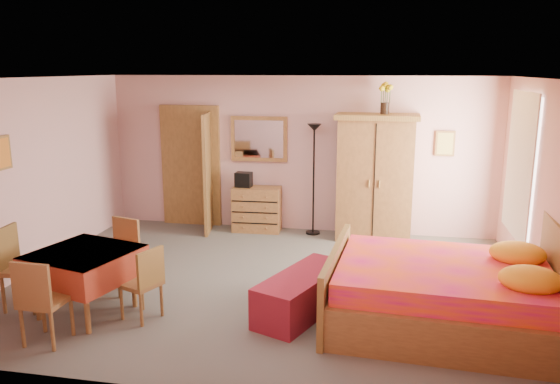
% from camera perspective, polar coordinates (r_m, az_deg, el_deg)
% --- Properties ---
extents(floor, '(6.50, 6.50, 0.00)m').
position_cam_1_polar(floor, '(7.15, -1.26, -9.51)').
color(floor, slate).
rests_on(floor, ground).
extents(ceiling, '(6.50, 6.50, 0.00)m').
position_cam_1_polar(ceiling, '(6.62, -1.37, 11.79)').
color(ceiling, brown).
rests_on(ceiling, wall_back).
extents(wall_back, '(6.50, 0.10, 2.60)m').
position_cam_1_polar(wall_back, '(9.19, 1.98, 3.94)').
color(wall_back, '#D59B9B').
rests_on(wall_back, floor).
extents(wall_front, '(6.50, 0.10, 2.60)m').
position_cam_1_polar(wall_front, '(4.44, -8.16, -5.96)').
color(wall_front, '#D59B9B').
rests_on(wall_front, floor).
extents(wall_left, '(0.10, 5.00, 2.60)m').
position_cam_1_polar(wall_left, '(8.09, -24.44, 1.57)').
color(wall_left, '#D59B9B').
rests_on(wall_left, floor).
extents(wall_right, '(0.10, 5.00, 2.60)m').
position_cam_1_polar(wall_right, '(6.87, 26.22, -0.43)').
color(wall_right, '#D59B9B').
rests_on(wall_right, floor).
extents(doorway, '(1.06, 0.12, 2.15)m').
position_cam_1_polar(doorway, '(9.68, -9.25, 2.58)').
color(doorway, '#9E6B35').
rests_on(doorway, floor).
extents(window, '(0.08, 1.40, 1.95)m').
position_cam_1_polar(window, '(7.98, 23.86, 2.58)').
color(window, white).
rests_on(window, wall_right).
extents(picture_left, '(0.04, 0.32, 0.42)m').
position_cam_1_polar(picture_left, '(7.54, -27.13, 3.64)').
color(picture_left, orange).
rests_on(picture_left, wall_left).
extents(picture_back, '(0.30, 0.04, 0.40)m').
position_cam_1_polar(picture_back, '(9.06, 16.86, 4.87)').
color(picture_back, '#D8BF59').
rests_on(picture_back, wall_back).
extents(chest_of_drawers, '(0.82, 0.44, 0.76)m').
position_cam_1_polar(chest_of_drawers, '(9.27, -2.43, -1.81)').
color(chest_of_drawers, '#9B6434').
rests_on(chest_of_drawers, floor).
extents(wall_mirror, '(0.97, 0.08, 0.76)m').
position_cam_1_polar(wall_mirror, '(9.24, -2.20, 5.56)').
color(wall_mirror, silver).
rests_on(wall_mirror, wall_back).
extents(stereo, '(0.28, 0.21, 0.25)m').
position_cam_1_polar(stereo, '(9.21, -3.82, 1.30)').
color(stereo, black).
rests_on(stereo, chest_of_drawers).
extents(floor_lamp, '(0.24, 0.24, 1.84)m').
position_cam_1_polar(floor_lamp, '(8.99, 3.53, 1.27)').
color(floor_lamp, black).
rests_on(floor_lamp, floor).
extents(wardrobe, '(1.30, 0.69, 2.02)m').
position_cam_1_polar(wardrobe, '(8.80, 9.91, 1.45)').
color(wardrobe, '#996334').
rests_on(wardrobe, floor).
extents(sunflower_vase, '(0.20, 0.20, 0.49)m').
position_cam_1_polar(sunflower_vase, '(8.69, 10.94, 9.61)').
color(sunflower_vase, yellow).
rests_on(sunflower_vase, wardrobe).
extents(bed, '(2.53, 2.05, 1.12)m').
position_cam_1_polar(bed, '(6.13, 16.65, -8.39)').
color(bed, '#DC1562').
rests_on(bed, floor).
extents(bench, '(1.00, 1.48, 0.46)m').
position_cam_1_polar(bench, '(6.28, 2.41, -10.52)').
color(bench, maroon).
rests_on(bench, floor).
extents(dining_table, '(1.23, 1.23, 0.74)m').
position_cam_1_polar(dining_table, '(6.58, -19.60, -8.89)').
color(dining_table, maroon).
rests_on(dining_table, floor).
extents(chair_south, '(0.42, 0.42, 0.91)m').
position_cam_1_polar(chair_south, '(6.05, -23.31, -10.30)').
color(chair_south, '#966132').
rests_on(chair_south, floor).
extents(chair_north, '(0.50, 0.50, 0.90)m').
position_cam_1_polar(chair_north, '(7.07, -16.65, -6.47)').
color(chair_north, olive).
rests_on(chair_north, floor).
extents(chair_west, '(0.47, 0.47, 0.96)m').
position_cam_1_polar(chair_west, '(6.95, -25.13, -7.21)').
color(chair_west, '#9C6335').
rests_on(chair_west, floor).
extents(chair_east, '(0.49, 0.49, 0.83)m').
position_cam_1_polar(chair_east, '(6.27, -14.36, -9.18)').
color(chair_east, brown).
rests_on(chair_east, floor).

